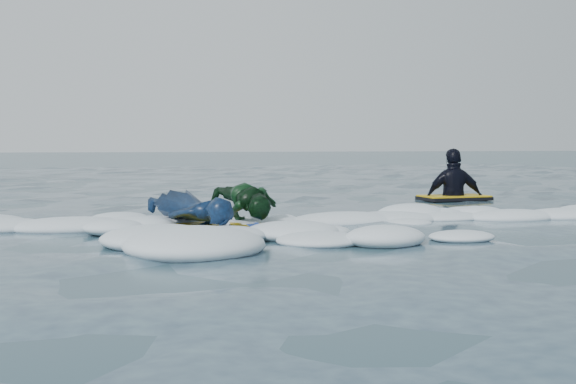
# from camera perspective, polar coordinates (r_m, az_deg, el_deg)

# --- Properties ---
(ground) EXTENTS (120.00, 120.00, 0.00)m
(ground) POSITION_cam_1_polar(r_m,az_deg,el_deg) (6.89, -5.58, -4.17)
(ground) COLOR #1C3A43
(ground) RESTS_ON ground
(foam_band) EXTENTS (12.00, 3.10, 0.30)m
(foam_band) POSITION_cam_1_polar(r_m,az_deg,el_deg) (7.91, -6.39, -3.11)
(foam_band) COLOR silver
(foam_band) RESTS_ON ground
(prone_woman_unit) EXTENTS (1.12, 1.74, 0.43)m
(prone_woman_unit) POSITION_cam_1_polar(r_m,az_deg,el_deg) (7.85, -7.49, -1.57)
(prone_woman_unit) COLOR black
(prone_woman_unit) RESTS_ON ground
(prone_child_unit) EXTENTS (0.76, 1.34, 0.50)m
(prone_child_unit) POSITION_cam_1_polar(r_m,az_deg,el_deg) (8.21, -3.11, -1.04)
(prone_child_unit) COLOR black
(prone_child_unit) RESTS_ON ground
(waiting_rider_unit) EXTENTS (1.21, 0.75, 1.71)m
(waiting_rider_unit) POSITION_cam_1_polar(r_m,az_deg,el_deg) (12.25, 12.98, -0.62)
(waiting_rider_unit) COLOR black
(waiting_rider_unit) RESTS_ON ground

